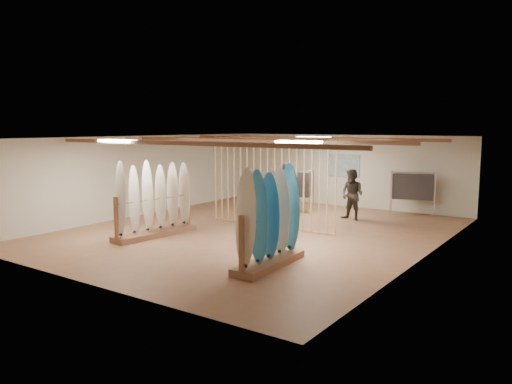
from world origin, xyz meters
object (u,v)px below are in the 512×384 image
Objects in this scene: rack_right at (269,233)px; clothing_rack_b at (413,187)px; rack_left at (155,211)px; shopper_a at (286,186)px; clothing_rack_a at (292,184)px; shopper_b at (352,191)px.

rack_right is 8.30m from clothing_rack_b.
rack_left is 5.00m from shopper_a.
clothing_rack_a is 0.74× the size of shopper_a.
rack_left is at bearing 104.25° from shopper_a.
shopper_a is 2.27m from shopper_b.
rack_left is 1.69× the size of clothing_rack_a.
rack_right is 6.32m from shopper_b.
shopper_b reaches higher than clothing_rack_a.
clothing_rack_a is 2.50m from shopper_b.
clothing_rack_b is at bearing -110.60° from shopper_a.
clothing_rack_b is 4.49m from shopper_a.
clothing_rack_b is at bearing 83.16° from rack_right.
rack_right reaches higher than shopper_b.
shopper_b is (-0.80, 6.26, 0.22)m from rack_right.
clothing_rack_b is (0.60, 8.27, 0.27)m from rack_right.
rack_right is 1.47× the size of clothing_rack_a.
clothing_rack_b is at bearing 15.08° from clothing_rack_a.
rack_right reaches higher than rack_left.
clothing_rack_a is at bearing 114.03° from rack_right.
rack_right is (4.39, -0.72, 0.02)m from rack_left.
rack_right reaches higher than shopper_a.
shopper_b is at bearing 62.88° from rack_left.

